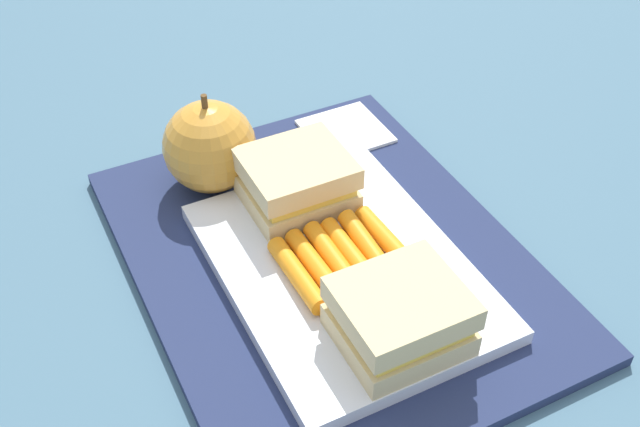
{
  "coord_description": "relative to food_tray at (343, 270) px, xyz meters",
  "views": [
    {
      "loc": [
        -0.38,
        0.2,
        0.43
      ],
      "look_at": [
        0.01,
        0.0,
        0.04
      ],
      "focal_mm": 43.58,
      "sensor_mm": 36.0,
      "label": 1
    }
  ],
  "objects": [
    {
      "name": "sandwich_half_right",
      "position": [
        0.08,
        0.0,
        0.03
      ],
      "size": [
        0.07,
        0.08,
        0.04
      ],
      "color": "#DBC189",
      "rests_on": "food_tray"
    },
    {
      "name": "food_tray",
      "position": [
        0.0,
        0.0,
        0.0
      ],
      "size": [
        0.23,
        0.17,
        0.01
      ],
      "primitive_type": "cube",
      "color": "white",
      "rests_on": "lunchbag_mat"
    },
    {
      "name": "carrot_sticks_bundle",
      "position": [
        0.0,
        0.0,
        0.01
      ],
      "size": [
        0.08,
        0.09,
        0.02
      ],
      "color": "orange",
      "rests_on": "food_tray"
    },
    {
      "name": "lunchbag_mat",
      "position": [
        0.03,
        0.0,
        -0.01
      ],
      "size": [
        0.36,
        0.28,
        0.01
      ],
      "primitive_type": "cube",
      "color": "navy",
      "rests_on": "ground_plane"
    },
    {
      "name": "paper_napkin",
      "position": [
        0.16,
        -0.09,
        -0.0
      ],
      "size": [
        0.07,
        0.07,
        0.0
      ],
      "primitive_type": "cube",
      "rotation": [
        0.0,
        0.0,
        0.01
      ],
      "color": "white",
      "rests_on": "lunchbag_mat"
    },
    {
      "name": "sandwich_half_left",
      "position": [
        -0.08,
        0.0,
        0.03
      ],
      "size": [
        0.07,
        0.08,
        0.04
      ],
      "color": "#DBC189",
      "rests_on": "food_tray"
    },
    {
      "name": "apple",
      "position": [
        0.15,
        0.05,
        0.03
      ],
      "size": [
        0.08,
        0.08,
        0.09
      ],
      "color": "gold",
      "rests_on": "lunchbag_mat"
    },
    {
      "name": "ground_plane",
      "position": [
        0.03,
        0.0,
        -0.02
      ],
      "size": [
        2.4,
        2.4,
        0.0
      ],
      "primitive_type": "plane",
      "color": "#42667A"
    }
  ]
}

